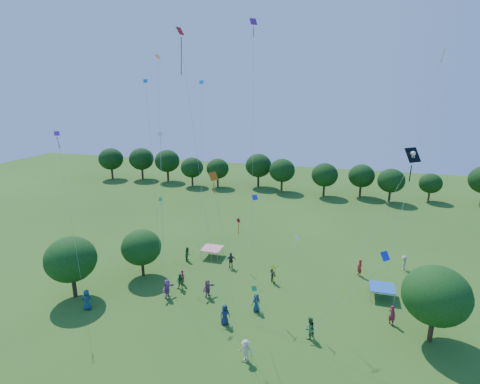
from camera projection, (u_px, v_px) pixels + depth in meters
name	position (u px, v px, depth m)	size (l,w,h in m)	color
near_tree_west	(71.00, 259.00, 34.27)	(4.64, 4.64, 5.91)	#422B19
near_tree_north	(141.00, 247.00, 38.40)	(4.07, 4.07, 5.04)	#422B19
near_tree_east	(436.00, 296.00, 28.02)	(4.95, 4.95, 6.17)	#422B19
treeline	(293.00, 171.00, 70.28)	(88.01, 8.77, 6.77)	#422B19
tent_red_stripe	(212.00, 248.00, 43.38)	(2.20, 2.20, 1.10)	red
tent_blue	(382.00, 287.00, 34.84)	(2.20, 2.20, 1.10)	blue
crowd_person_0	(256.00, 302.00, 32.72)	(0.84, 0.45, 1.70)	navy
crowd_person_1	(360.00, 268.00, 38.95)	(0.68, 0.43, 1.81)	maroon
crowd_person_2	(181.00, 282.00, 36.33)	(0.80, 0.43, 1.62)	#295E28
crowd_person_3	(246.00, 350.00, 26.73)	(1.10, 0.49, 1.68)	beige
crowd_person_4	(273.00, 274.00, 37.57)	(1.08, 0.49, 1.84)	#3B352F
crowd_person_5	(208.00, 288.00, 34.99)	(1.65, 0.59, 1.77)	#905476
crowd_person_6	(225.00, 315.00, 30.90)	(0.88, 0.47, 1.78)	#1A274D
crowd_person_7	(183.00, 277.00, 37.31)	(0.57, 0.37, 1.54)	#9E1C42
crowd_person_8	(310.00, 328.00, 29.09)	(0.91, 0.49, 1.84)	#296131
crowd_person_9	(404.00, 263.00, 40.25)	(1.07, 0.48, 1.64)	#ACA789
crowd_person_10	(231.00, 260.00, 40.66)	(1.05, 0.48, 1.79)	#38332C
crowd_person_11	(167.00, 289.00, 34.84)	(1.71, 0.61, 1.83)	#8F5693
crowd_person_12	(87.00, 300.00, 32.98)	(0.92, 0.50, 1.87)	navy
crowd_person_13	(392.00, 315.00, 30.88)	(0.65, 0.42, 1.74)	maroon
crowd_person_14	(188.00, 254.00, 42.44)	(0.81, 0.44, 1.64)	#295524
pirate_kite	(410.00, 161.00, 24.66)	(6.16, 2.40, 13.84)	black
red_high_kite	(187.00, 85.00, 30.85)	(3.70, 2.37, 22.42)	red
small_kite_0	(240.00, 226.00, 40.45)	(1.37, 2.18, 4.17)	red
small_kite_1	(160.00, 115.00, 36.77)	(1.75, 4.26, 20.84)	orange
small_kite_2	(272.00, 273.00, 30.83)	(2.05, 1.13, 3.62)	#DDEE15
small_kite_3	(168.00, 210.00, 43.28)	(6.85, 3.71, 5.29)	#1DA15A
small_kite_4	(254.00, 202.00, 43.17)	(0.80, 2.91, 5.75)	#1425CC
small_kite_5	(253.00, 81.00, 35.82)	(0.88, 2.78, 23.80)	#81178E
small_kite_6	(288.00, 251.00, 30.28)	(3.84, 1.83, 6.23)	white
small_kite_7	(201.00, 131.00, 41.97)	(2.49, 7.25, 18.56)	#0D7DC4
small_kite_8	(218.00, 204.00, 25.49)	(1.31, 2.23, 12.27)	#E65A0D
small_kite_9	(404.00, 203.00, 31.83)	(1.93, 2.39, 12.05)	orange
small_kite_10	(424.00, 126.00, 35.76)	(3.15, 2.36, 21.50)	#FBAF16
small_kite_11	(256.00, 296.00, 26.55)	(0.67, 1.62, 4.25)	#198A36
small_kite_12	(371.00, 271.00, 23.19)	(4.66, 2.67, 8.18)	#1634E1
small_kite_13	(64.00, 176.00, 31.91)	(2.92, 2.48, 14.13)	purple
small_kite_14	(161.00, 164.00, 38.85)	(2.13, 4.63, 13.28)	white
small_kite_15	(151.00, 148.00, 36.04)	(1.52, 1.59, 18.48)	#0D7DC8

